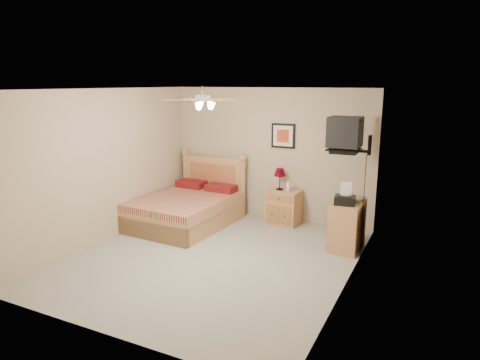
# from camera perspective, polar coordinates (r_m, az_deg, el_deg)

# --- Properties ---
(floor) EXTENTS (4.50, 4.50, 0.00)m
(floor) POSITION_cam_1_polar(r_m,az_deg,el_deg) (6.59, -3.66, -10.30)
(floor) COLOR gray
(floor) RESTS_ON ground
(ceiling) EXTENTS (4.00, 4.50, 0.04)m
(ceiling) POSITION_cam_1_polar(r_m,az_deg,el_deg) (6.06, -4.01, 12.00)
(ceiling) COLOR white
(ceiling) RESTS_ON ground
(wall_back) EXTENTS (4.00, 0.04, 2.50)m
(wall_back) POSITION_cam_1_polar(r_m,az_deg,el_deg) (8.20, 4.00, 3.44)
(wall_back) COLOR tan
(wall_back) RESTS_ON ground
(wall_front) EXTENTS (4.00, 0.04, 2.50)m
(wall_front) POSITION_cam_1_polar(r_m,az_deg,el_deg) (4.46, -18.35, -5.28)
(wall_front) COLOR tan
(wall_front) RESTS_ON ground
(wall_left) EXTENTS (0.04, 4.50, 2.50)m
(wall_left) POSITION_cam_1_polar(r_m,az_deg,el_deg) (7.38, -17.44, 1.83)
(wall_left) COLOR tan
(wall_left) RESTS_ON ground
(wall_right) EXTENTS (0.04, 4.50, 2.50)m
(wall_right) POSITION_cam_1_polar(r_m,az_deg,el_deg) (5.51, 14.55, -1.60)
(wall_right) COLOR tan
(wall_right) RESTS_ON ground
(bed) EXTENTS (1.59, 2.03, 1.26)m
(bed) POSITION_cam_1_polar(r_m,az_deg,el_deg) (7.90, -7.43, -1.59)
(bed) COLOR #B87C51
(bed) RESTS_ON ground
(nightstand) EXTENTS (0.61, 0.48, 0.63)m
(nightstand) POSITION_cam_1_polar(r_m,az_deg,el_deg) (8.04, 5.84, -3.61)
(nightstand) COLOR #B66D3C
(nightstand) RESTS_ON ground
(table_lamp) EXTENTS (0.28, 0.28, 0.41)m
(table_lamp) POSITION_cam_1_polar(r_m,az_deg,el_deg) (7.98, 5.33, 0.15)
(table_lamp) COLOR #51020F
(table_lamp) RESTS_ON nightstand
(lotion_bottle) EXTENTS (0.11, 0.11, 0.23)m
(lotion_bottle) POSITION_cam_1_polar(r_m,az_deg,el_deg) (7.91, 6.47, -0.68)
(lotion_bottle) COLOR silver
(lotion_bottle) RESTS_ON nightstand
(framed_picture) EXTENTS (0.46, 0.04, 0.46)m
(framed_picture) POSITION_cam_1_polar(r_m,az_deg,el_deg) (8.03, 5.78, 5.88)
(framed_picture) COLOR black
(framed_picture) RESTS_ON wall_back
(dresser) EXTENTS (0.48, 0.67, 0.76)m
(dresser) POSITION_cam_1_polar(r_m,az_deg,el_deg) (6.97, 14.04, -6.00)
(dresser) COLOR #A17344
(dresser) RESTS_ON ground
(fax_machine) EXTENTS (0.35, 0.36, 0.33)m
(fax_machine) POSITION_cam_1_polar(r_m,az_deg,el_deg) (6.75, 13.86, -1.80)
(fax_machine) COLOR black
(fax_machine) RESTS_ON dresser
(magazine_lower) EXTENTS (0.31, 0.35, 0.03)m
(magazine_lower) POSITION_cam_1_polar(r_m,az_deg,el_deg) (7.10, 14.63, -2.37)
(magazine_lower) COLOR #B1A88F
(magazine_lower) RESTS_ON dresser
(magazine_upper) EXTENTS (0.27, 0.33, 0.02)m
(magazine_upper) POSITION_cam_1_polar(r_m,az_deg,el_deg) (7.08, 14.52, -2.19)
(magazine_upper) COLOR gray
(magazine_upper) RESTS_ON magazine_lower
(wall_tv) EXTENTS (0.56, 0.46, 0.58)m
(wall_tv) POSITION_cam_1_polar(r_m,az_deg,el_deg) (6.76, 15.05, 5.82)
(wall_tv) COLOR black
(wall_tv) RESTS_ON wall_right
(ceiling_fan) EXTENTS (1.14, 1.14, 0.28)m
(ceiling_fan) POSITION_cam_1_polar(r_m,az_deg,el_deg) (5.89, -4.97, 10.60)
(ceiling_fan) COLOR silver
(ceiling_fan) RESTS_ON ceiling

